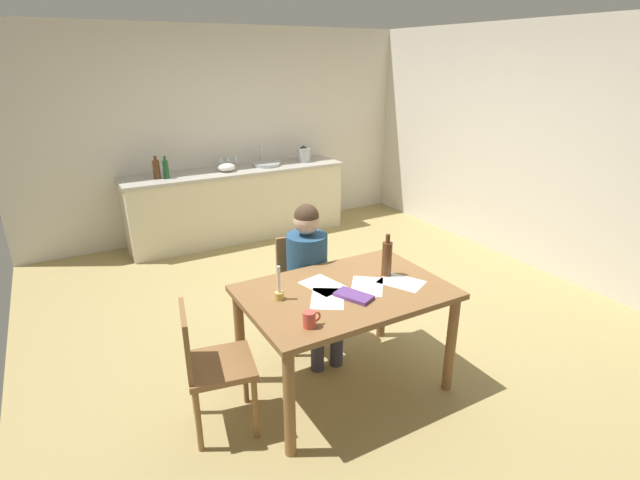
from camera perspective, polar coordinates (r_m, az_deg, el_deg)
name	(u,v)px	position (r m, az deg, el deg)	size (l,w,h in m)	color
ground_plane	(324,309)	(4.59, 0.46, -8.25)	(5.20, 5.20, 0.04)	tan
wall_back	(224,133)	(6.46, -11.35, 12.36)	(5.20, 0.12, 2.60)	silver
wall_right	(528,147)	(5.84, 23.59, 10.17)	(0.12, 5.20, 2.60)	silver
kitchen_counter	(238,203)	(6.31, -9.75, 4.35)	(2.81, 0.64, 0.90)	beige
dining_table	(345,303)	(3.27, 3.01, -7.56)	(1.36, 0.92, 0.76)	olive
chair_at_table	(303,284)	(3.91, -2.02, -5.31)	(0.44, 0.44, 0.88)	olive
person_seated	(310,270)	(3.70, -1.16, -3.65)	(0.35, 0.61, 1.19)	navy
chair_side_empty	(210,363)	(3.07, -12.99, -14.13)	(0.47, 0.47, 0.86)	olive
coffee_mug	(310,319)	(2.78, -1.23, -9.42)	(0.11, 0.08, 0.10)	#D84C3F
candlestick	(279,290)	(3.08, -4.91, -6.01)	(0.06, 0.06, 0.23)	gold
book_magazine	(354,296)	(3.12, 4.04, -6.67)	(0.13, 0.24, 0.02)	#623B84
paper_letter	(367,286)	(3.28, 5.65, -5.49)	(0.21, 0.30, 0.00)	white
paper_bill	(328,298)	(3.10, 0.92, -6.99)	(0.21, 0.30, 0.00)	white
paper_envelope	(323,285)	(3.28, 0.36, -5.40)	(0.21, 0.30, 0.00)	white
paper_receipt	(401,282)	(3.37, 9.68, -4.97)	(0.21, 0.30, 0.00)	white
wine_bottle_on_table	(387,258)	(3.40, 7.98, -2.16)	(0.07, 0.07, 0.31)	#593319
sink_unit	(266,164)	(6.34, -6.47, 9.00)	(0.36, 0.36, 0.24)	#B2B7BC
bottle_oil	(156,169)	(5.91, -18.93, 8.03)	(0.08, 0.08, 0.27)	#593319
bottle_vinegar	(166,169)	(5.88, -17.92, 8.07)	(0.07, 0.07, 0.26)	#194C23
mixing_bowl	(226,167)	(6.09, -11.09, 8.51)	(0.22, 0.22, 0.10)	white
stovetop_kettle	(304,154)	(6.55, -1.97, 10.19)	(0.18, 0.18, 0.22)	#B7BABF
wine_glass_near_sink	(235,158)	(6.33, -10.06, 9.59)	(0.07, 0.07, 0.15)	silver
wine_glass_by_kettle	(228,159)	(6.30, -10.97, 9.47)	(0.07, 0.07, 0.15)	silver
wine_glass_back_left	(221,160)	(6.27, -11.78, 9.36)	(0.07, 0.07, 0.15)	silver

